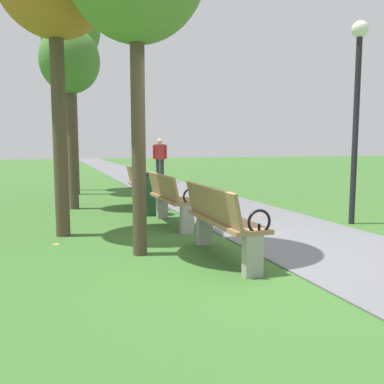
# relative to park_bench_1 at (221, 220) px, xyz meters

# --- Properties ---
(ground_plane) EXTENTS (80.00, 80.00, 0.00)m
(ground_plane) POSITION_rel_park_bench_1_xyz_m (0.50, -0.02, -0.49)
(ground_plane) COLOR #386628
(paved_walkway) EXTENTS (2.28, 44.00, 0.02)m
(paved_walkway) POSITION_rel_park_bench_1_xyz_m (1.64, 17.98, -0.48)
(paved_walkway) COLOR slate
(paved_walkway) RESTS_ON ground
(park_bench_1) EXTENTS (0.49, 1.61, 0.90)m
(park_bench_1) POSITION_rel_park_bench_1_xyz_m (0.00, 0.00, 0.00)
(park_bench_1) COLOR #93704C
(park_bench_1) RESTS_ON ground
(park_bench_2) EXTENTS (0.49, 1.60, 0.90)m
(park_bench_2) POSITION_rel_park_bench_1_xyz_m (-0.00, 2.25, 0.00)
(park_bench_2) COLOR #93704C
(park_bench_2) RESTS_ON ground
(park_bench_3) EXTENTS (0.48, 1.60, 0.90)m
(park_bench_3) POSITION_rel_park_bench_1_xyz_m (-0.00, 4.69, 0.00)
(park_bench_3) COLOR #93704C
(park_bench_3) RESTS_ON ground
(tree_3) EXTENTS (1.26, 1.26, 3.87)m
(tree_3) POSITION_rel_park_bench_1_xyz_m (-1.48, 4.75, 2.61)
(tree_3) COLOR #4C3D2D
(tree_3) RESTS_ON ground
(tree_4) EXTENTS (1.58, 1.58, 5.40)m
(tree_4) POSITION_rel_park_bench_1_xyz_m (-1.29, 7.52, 3.94)
(tree_4) COLOR #4C3D2D
(tree_4) RESTS_ON ground
(tree_5) EXTENTS (1.40, 1.40, 5.42)m
(tree_5) POSITION_rel_park_bench_1_xyz_m (-1.41, 8.73, 4.09)
(tree_5) COLOR brown
(tree_5) RESTS_ON ground
(pedestrian_walking) EXTENTS (0.52, 0.28, 1.62)m
(pedestrian_walking) POSITION_rel_park_bench_1_xyz_m (1.91, 10.31, 0.44)
(pedestrian_walking) COLOR #2D2D38
(pedestrian_walking) RESTS_ON paved_walkway
(trash_bin) EXTENTS (0.48, 0.48, 0.84)m
(trash_bin) POSITION_rel_park_bench_1_xyz_m (-0.15, 3.46, -0.06)
(trash_bin) COLOR #234C2D
(trash_bin) RESTS_ON ground
(lamp_post) EXTENTS (0.28, 0.28, 3.48)m
(lamp_post) POSITION_rel_park_bench_1_xyz_m (3.08, 1.34, 1.82)
(lamp_post) COLOR black
(lamp_post) RESTS_ON ground
(scattered_leaves) EXTENTS (4.61, 7.31, 0.02)m
(scattered_leaves) POSITION_rel_park_bench_1_xyz_m (0.82, 2.90, -0.47)
(scattered_leaves) COLOR #93511E
(scattered_leaves) RESTS_ON ground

